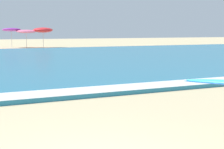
% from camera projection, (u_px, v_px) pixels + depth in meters
% --- Properties ---
extents(surf_foam, '(120.00, 1.22, 0.01)m').
position_uv_depth(surf_foam, '(15.00, 96.00, 9.95)').
color(surf_foam, white).
rests_on(surf_foam, sea).
extents(beach_umbrella_6, '(2.11, 2.13, 2.36)m').
position_uv_depth(beach_umbrella_6, '(11.00, 30.00, 40.46)').
color(beach_umbrella_6, beige).
rests_on(beach_umbrella_6, ground).
extents(beach_umbrella_7, '(2.28, 2.29, 2.15)m').
position_uv_depth(beach_umbrella_7, '(26.00, 31.00, 40.31)').
color(beach_umbrella_7, beige).
rests_on(beach_umbrella_7, ground).
extents(beach_umbrella_8, '(2.28, 2.29, 2.39)m').
position_uv_depth(beach_umbrella_8, '(43.00, 30.00, 40.90)').
color(beach_umbrella_8, beige).
rests_on(beach_umbrella_8, ground).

